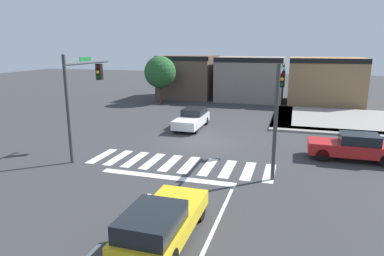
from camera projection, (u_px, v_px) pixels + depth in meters
ground_plane at (202, 142)px, 22.59m from camera, size 120.00×120.00×0.00m
crosswalk_near at (180, 164)px, 18.40m from camera, size 10.00×2.72×0.01m
lane_markings at (137, 242)px, 11.09m from camera, size 6.80×20.25×0.01m
bike_detector_marking at (189, 210)px, 13.27m from camera, size 1.17×1.17×0.01m
curb_corner_northeast at (327, 120)px, 28.97m from camera, size 10.00×10.60×0.15m
storefront_row at (255, 79)px, 39.34m from camera, size 22.64×6.37×5.04m
traffic_signal_southwest at (83, 88)px, 19.07m from camera, size 0.32×4.34×5.77m
traffic_signal_southeast at (279, 95)px, 17.40m from camera, size 0.32×5.47×5.44m
car_white at (192, 119)px, 26.37m from camera, size 1.76×4.51×1.42m
car_yellow at (161, 222)px, 10.84m from camera, size 1.81×4.55×1.45m
car_red at (354, 147)px, 18.87m from camera, size 4.67×1.71×1.51m
roadside_tree at (160, 72)px, 37.21m from camera, size 3.46×3.46×5.13m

